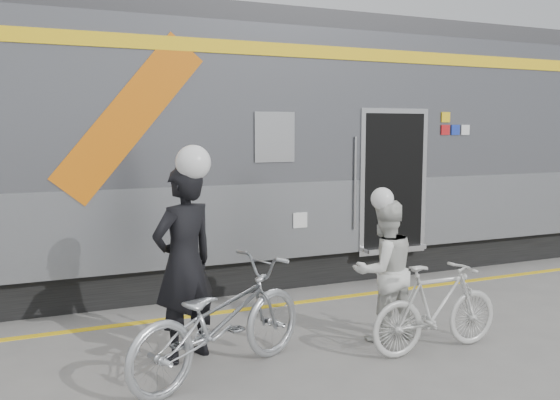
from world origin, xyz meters
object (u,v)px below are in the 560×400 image
man (184,263)px  woman (384,270)px  bicycle_right (436,308)px  bicycle_left (220,320)px

man → woman: bearing=148.5°
woman → bicycle_right: (0.30, -0.55, -0.31)m
bicycle_left → bicycle_right: (2.29, -0.31, -0.08)m
man → bicycle_right: 2.69m
woman → bicycle_right: size_ratio=0.99×
woman → bicycle_right: 0.70m
woman → bicycle_right: woman is taller
bicycle_left → man: bearing=-3.4°
bicycle_left → woman: 2.02m
man → bicycle_left: 0.74m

